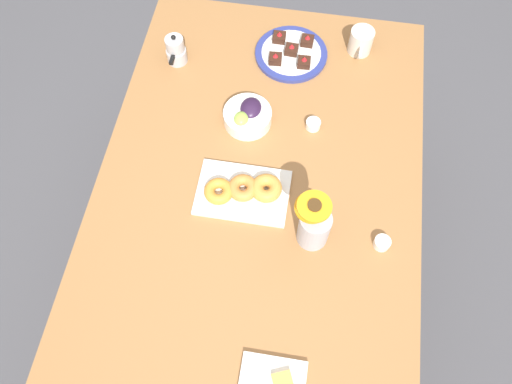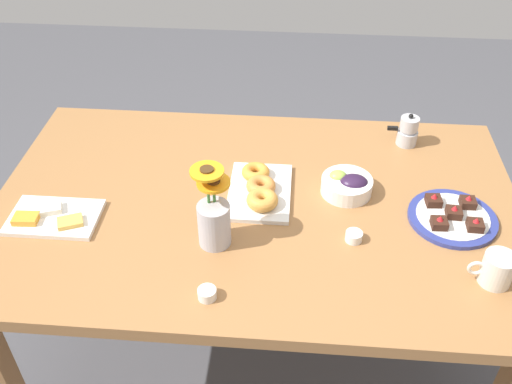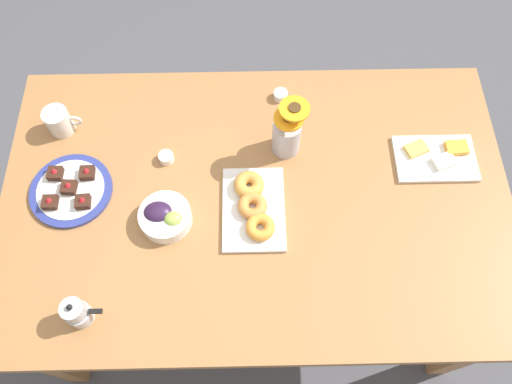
{
  "view_description": "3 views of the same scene",
  "coord_description": "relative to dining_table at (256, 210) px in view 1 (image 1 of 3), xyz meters",
  "views": [
    {
      "loc": [
        0.66,
        0.11,
        2.1
      ],
      "look_at": [
        0.0,
        0.0,
        0.78
      ],
      "focal_mm": 35.0,
      "sensor_mm": 36.0,
      "label": 1
    },
    {
      "loc": [
        -0.11,
        1.32,
        1.85
      ],
      "look_at": [
        0.0,
        0.0,
        0.78
      ],
      "focal_mm": 40.0,
      "sensor_mm": 36.0,
      "label": 2
    },
    {
      "loc": [
        -0.01,
        -0.67,
        2.14
      ],
      "look_at": [
        0.0,
        0.0,
        0.78
      ],
      "focal_mm": 35.0,
      "sensor_mm": 36.0,
      "label": 3
    }
  ],
  "objects": [
    {
      "name": "grape_bowl",
      "position": [
        -0.28,
        -0.07,
        0.12
      ],
      "size": [
        0.16,
        0.16,
        0.07
      ],
      "color": "white",
      "rests_on": "dining_table"
    },
    {
      "name": "dessert_plate",
      "position": [
        -0.58,
        0.03,
        0.1
      ],
      "size": [
        0.26,
        0.26,
        0.05
      ],
      "color": "navy",
      "rests_on": "dining_table"
    },
    {
      "name": "coffee_mug",
      "position": [
        -0.64,
        0.27,
        0.13
      ],
      "size": [
        0.12,
        0.08,
        0.09
      ],
      "color": "beige",
      "rests_on": "dining_table"
    },
    {
      "name": "moka_pot",
      "position": [
        -0.49,
        -0.36,
        0.13
      ],
      "size": [
        0.11,
        0.07,
        0.12
      ],
      "color": "#B7B7BC",
      "rests_on": "dining_table"
    },
    {
      "name": "croissant_platter",
      "position": [
        -0.01,
        -0.04,
        0.11
      ],
      "size": [
        0.19,
        0.28,
        0.05
      ],
      "color": "white",
      "rests_on": "dining_table"
    },
    {
      "name": "flower_vase",
      "position": [
        0.1,
        0.18,
        0.17
      ],
      "size": [
        0.1,
        0.11,
        0.24
      ],
      "color": "#B2B2BC",
      "rests_on": "dining_table"
    },
    {
      "name": "ground_plane",
      "position": [
        0.0,
        0.0,
        -0.65
      ],
      "size": [
        6.0,
        6.0,
        0.0
      ],
      "primitive_type": "plane",
      "color": "#4C4C51"
    },
    {
      "name": "jam_cup_berry",
      "position": [
        -0.29,
        0.14,
        0.1
      ],
      "size": [
        0.05,
        0.05,
        0.03
      ],
      "color": "white",
      "rests_on": "dining_table"
    },
    {
      "name": "jam_cup_honey",
      "position": [
        0.09,
        0.38,
        0.1
      ],
      "size": [
        0.05,
        0.05,
        0.03
      ],
      "color": "white",
      "rests_on": "dining_table"
    },
    {
      "name": "dining_table",
      "position": [
        0.0,
        0.0,
        0.0
      ],
      "size": [
        1.6,
        1.0,
        0.74
      ],
      "color": "#9E6B3D",
      "rests_on": "ground_plane"
    }
  ]
}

